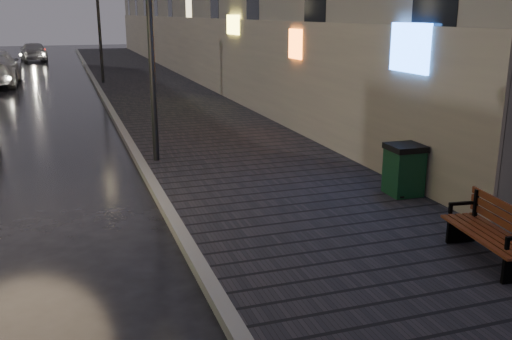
{
  "coord_description": "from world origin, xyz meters",
  "views": [
    {
      "loc": [
        -0.07,
        -6.78,
        3.43
      ],
      "look_at": [
        2.93,
        2.05,
        0.85
      ],
      "focal_mm": 40.0,
      "sensor_mm": 36.0,
      "label": 1
    }
  ],
  "objects_px": {
    "lamp_far": "(98,11)",
    "car_far": "(33,51)",
    "lamp_near": "(149,10)",
    "trash_bin": "(404,169)",
    "bench": "(493,232)"
  },
  "relations": [
    {
      "from": "lamp_far",
      "to": "bench",
      "type": "bearing_deg",
      "value": -81.46
    },
    {
      "from": "car_far",
      "to": "bench",
      "type": "bearing_deg",
      "value": 93.02
    },
    {
      "from": "bench",
      "to": "car_far",
      "type": "height_order",
      "value": "car_far"
    },
    {
      "from": "lamp_far",
      "to": "car_far",
      "type": "height_order",
      "value": "lamp_far"
    },
    {
      "from": "lamp_near",
      "to": "car_far",
      "type": "xyz_separation_m",
      "value": [
        -3.68,
        32.5,
        -2.78
      ]
    },
    {
      "from": "trash_bin",
      "to": "car_far",
      "type": "relative_size",
      "value": 0.23
    },
    {
      "from": "trash_bin",
      "to": "lamp_far",
      "type": "bearing_deg",
      "value": 102.64
    },
    {
      "from": "lamp_near",
      "to": "trash_bin",
      "type": "bearing_deg",
      "value": -45.61
    },
    {
      "from": "bench",
      "to": "lamp_far",
      "type": "bearing_deg",
      "value": 105.72
    },
    {
      "from": "trash_bin",
      "to": "car_far",
      "type": "height_order",
      "value": "car_far"
    },
    {
      "from": "lamp_near",
      "to": "car_far",
      "type": "bearing_deg",
      "value": 96.46
    },
    {
      "from": "lamp_near",
      "to": "lamp_far",
      "type": "xyz_separation_m",
      "value": [
        0.0,
        16.0,
        0.0
      ]
    },
    {
      "from": "lamp_far",
      "to": "car_far",
      "type": "xyz_separation_m",
      "value": [
        -3.68,
        16.5,
        -2.78
      ]
    },
    {
      "from": "trash_bin",
      "to": "car_far",
      "type": "bearing_deg",
      "value": 103.28
    },
    {
      "from": "lamp_near",
      "to": "trash_bin",
      "type": "relative_size",
      "value": 5.56
    }
  ]
}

